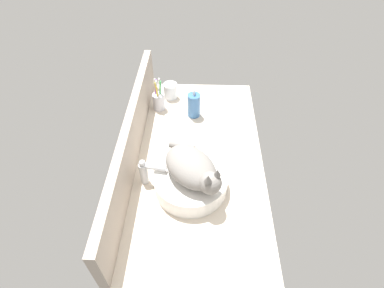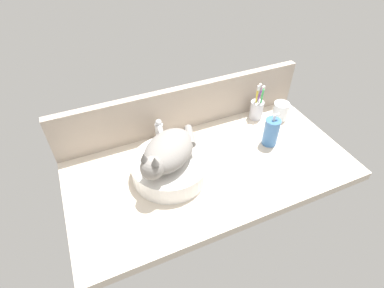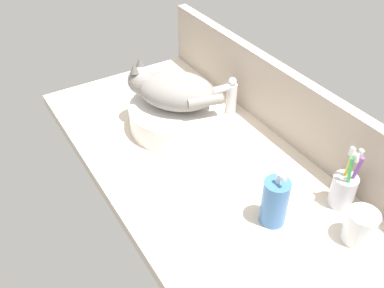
{
  "view_description": "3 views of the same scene",
  "coord_description": "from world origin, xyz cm",
  "px_view_note": "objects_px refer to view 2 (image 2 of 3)",
  "views": [
    {
      "loc": [
        -94.82,
        -1.26,
        105.12
      ],
      "look_at": [
        -2.32,
        1.97,
        11.21
      ],
      "focal_mm": 28.0,
      "sensor_mm": 36.0,
      "label": 1
    },
    {
      "loc": [
        -42.77,
        -78.37,
        92.55
      ],
      "look_at": [
        -6.45,
        4.91,
        10.58
      ],
      "focal_mm": 28.0,
      "sensor_mm": 36.0,
      "label": 2
    },
    {
      "loc": [
        83.69,
        -54.36,
        84.34
      ],
      "look_at": [
        2.76,
        -4.63,
        8.7
      ],
      "focal_mm": 40.0,
      "sensor_mm": 36.0,
      "label": 3
    }
  ],
  "objects_px": {
    "soap_dispenser": "(271,132)",
    "water_glass": "(280,112)",
    "cat": "(167,152)",
    "toothbrush_cup": "(257,109)",
    "sink_basin": "(170,167)",
    "faucet": "(160,133)"
  },
  "relations": [
    {
      "from": "cat",
      "to": "toothbrush_cup",
      "type": "relative_size",
      "value": 1.61
    },
    {
      "from": "sink_basin",
      "to": "water_glass",
      "type": "xyz_separation_m",
      "value": [
        0.64,
        0.14,
        -0.0
      ]
    },
    {
      "from": "sink_basin",
      "to": "cat",
      "type": "bearing_deg",
      "value": -136.19
    },
    {
      "from": "soap_dispenser",
      "to": "toothbrush_cup",
      "type": "bearing_deg",
      "value": 75.57
    },
    {
      "from": "soap_dispenser",
      "to": "faucet",
      "type": "bearing_deg",
      "value": 157.91
    },
    {
      "from": "cat",
      "to": "water_glass",
      "type": "relative_size",
      "value": 3.36
    },
    {
      "from": "sink_basin",
      "to": "cat",
      "type": "relative_size",
      "value": 1.04
    },
    {
      "from": "soap_dispenser",
      "to": "toothbrush_cup",
      "type": "height_order",
      "value": "toothbrush_cup"
    },
    {
      "from": "faucet",
      "to": "toothbrush_cup",
      "type": "bearing_deg",
      "value": 0.66
    },
    {
      "from": "soap_dispenser",
      "to": "water_glass",
      "type": "height_order",
      "value": "soap_dispenser"
    },
    {
      "from": "soap_dispenser",
      "to": "water_glass",
      "type": "distance_m",
      "value": 0.21
    },
    {
      "from": "sink_basin",
      "to": "faucet",
      "type": "distance_m",
      "value": 0.19
    },
    {
      "from": "sink_basin",
      "to": "faucet",
      "type": "xyz_separation_m",
      "value": [
        0.02,
        0.19,
        0.03
      ]
    },
    {
      "from": "sink_basin",
      "to": "water_glass",
      "type": "bearing_deg",
      "value": 12.32
    },
    {
      "from": "water_glass",
      "to": "cat",
      "type": "bearing_deg",
      "value": -167.06
    },
    {
      "from": "sink_basin",
      "to": "toothbrush_cup",
      "type": "relative_size",
      "value": 1.66
    },
    {
      "from": "cat",
      "to": "soap_dispenser",
      "type": "distance_m",
      "value": 0.5
    },
    {
      "from": "sink_basin",
      "to": "faucet",
      "type": "relative_size",
      "value": 2.29
    },
    {
      "from": "sink_basin",
      "to": "toothbrush_cup",
      "type": "bearing_deg",
      "value": 20.02
    },
    {
      "from": "faucet",
      "to": "soap_dispenser",
      "type": "height_order",
      "value": "soap_dispenser"
    },
    {
      "from": "faucet",
      "to": "soap_dispenser",
      "type": "distance_m",
      "value": 0.5
    },
    {
      "from": "faucet",
      "to": "water_glass",
      "type": "bearing_deg",
      "value": -4.53
    }
  ]
}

